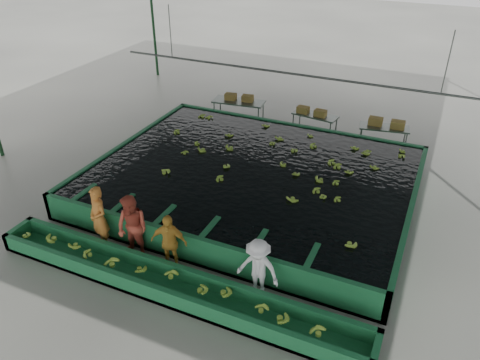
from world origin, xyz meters
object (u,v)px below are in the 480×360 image
at_px(box_stack_right, 386,126).
at_px(flotation_tank, 253,180).
at_px(worker_c, 169,242).
at_px(worker_a, 99,218).
at_px(packing_table_right, 383,137).
at_px(packing_table_mid, 314,124).
at_px(sorting_trough, 170,284).
at_px(worker_d, 258,269).
at_px(worker_b, 133,228).
at_px(packing_table_left, 239,112).
at_px(box_stack_left, 239,100).
at_px(box_stack_mid, 311,114).

bearing_deg(box_stack_right, flotation_tank, -122.29).
bearing_deg(worker_c, worker_a, 166.92).
xyz_separation_m(worker_a, packing_table_right, (5.97, 9.52, -0.51)).
bearing_deg(flotation_tank, worker_c, -96.41).
bearing_deg(packing_table_mid, sorting_trough, -92.73).
distance_m(sorting_trough, packing_table_mid, 10.44).
distance_m(sorting_trough, worker_d, 2.20).
distance_m(flotation_tank, packing_table_mid, 5.35).
bearing_deg(packing_table_mid, worker_c, -95.81).
distance_m(worker_b, packing_table_left, 9.43).
bearing_deg(worker_d, worker_b, -178.86).
xyz_separation_m(worker_c, packing_table_left, (-2.33, 9.34, -0.32)).
relative_size(box_stack_left, box_stack_mid, 1.01).
bearing_deg(flotation_tank, packing_table_mid, 84.67).
bearing_deg(packing_table_left, packing_table_right, 1.67).
bearing_deg(box_stack_left, worker_d, -63.01).
bearing_deg(box_stack_right, worker_b, -117.18).
relative_size(sorting_trough, packing_table_mid, 5.47).
distance_m(worker_a, box_stack_right, 11.30).
relative_size(packing_table_left, box_stack_mid, 1.79).
xyz_separation_m(worker_b, packing_table_right, (4.87, 9.52, -0.51)).
height_order(flotation_tank, box_stack_left, box_stack_left).
bearing_deg(worker_c, flotation_tank, 70.50).
relative_size(packing_table_mid, box_stack_right, 1.35).
distance_m(worker_b, worker_c, 1.11).
bearing_deg(worker_a, packing_table_left, 111.92).
relative_size(worker_c, packing_table_right, 0.88).
distance_m(worker_b, box_stack_right, 10.76).
bearing_deg(worker_b, flotation_tank, 75.57).
bearing_deg(worker_d, worker_c, -178.86).
bearing_deg(flotation_tank, box_stack_left, 118.95).
bearing_deg(packing_table_right, worker_c, -111.59).
distance_m(packing_table_left, packing_table_mid, 3.32).
xyz_separation_m(sorting_trough, worker_c, (-0.48, 0.80, 0.57)).
distance_m(worker_a, box_stack_left, 9.39).
relative_size(worker_b, packing_table_mid, 1.02).
bearing_deg(box_stack_left, box_stack_mid, 3.16).
relative_size(worker_c, worker_d, 1.00).
bearing_deg(packing_table_mid, flotation_tank, -95.33).
height_order(worker_c, box_stack_left, worker_c).
xyz_separation_m(sorting_trough, packing_table_mid, (0.50, 10.42, 0.17)).
height_order(packing_table_right, box_stack_mid, box_stack_mid).
bearing_deg(box_stack_right, worker_c, -111.73).
distance_m(sorting_trough, worker_a, 2.88).
xyz_separation_m(worker_a, packing_table_left, (-0.13, 9.34, -0.43)).
relative_size(sorting_trough, packing_table_right, 5.38).
bearing_deg(box_stack_right, box_stack_left, -178.32).
xyz_separation_m(worker_b, packing_table_left, (-1.23, 9.34, -0.44)).
height_order(worker_b, box_stack_right, worker_b).
bearing_deg(sorting_trough, worker_b, 153.19).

